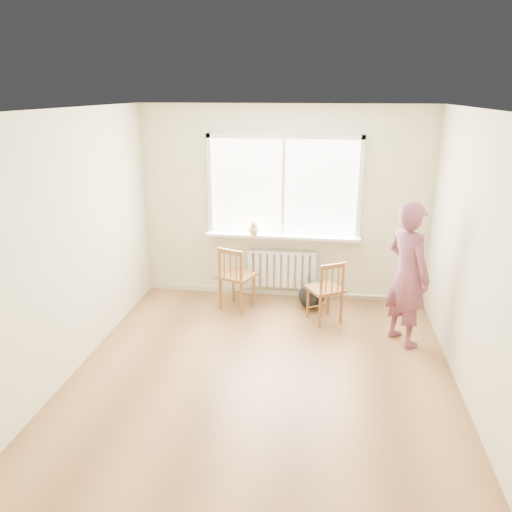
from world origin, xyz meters
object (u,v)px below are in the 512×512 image
at_px(chair_right, 327,292).
at_px(backpack, 312,296).
at_px(chair_left, 235,278).
at_px(person, 408,275).
at_px(cat, 254,228).

distance_m(chair_right, backpack, 0.51).
xyz_separation_m(chair_left, person, (2.13, -0.64, 0.40)).
distance_m(chair_left, backpack, 1.08).
distance_m(chair_left, person, 2.27).
relative_size(chair_right, person, 0.49).
bearing_deg(chair_left, backpack, -149.22).
height_order(chair_left, backpack, chair_left).
bearing_deg(chair_left, person, -175.30).
bearing_deg(chair_right, cat, -62.82).
bearing_deg(person, backpack, 19.88).
relative_size(chair_left, cat, 2.39).
bearing_deg(person, chair_left, 39.47).
bearing_deg(chair_right, chair_left, -42.24).
xyz_separation_m(chair_left, backpack, (1.03, 0.17, -0.27)).
xyz_separation_m(chair_left, cat, (0.20, 0.39, 0.60)).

